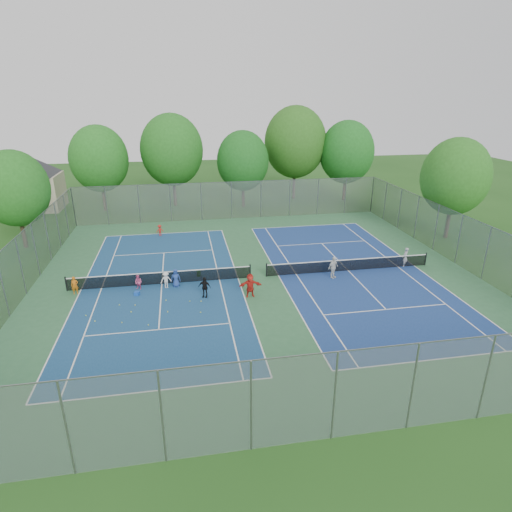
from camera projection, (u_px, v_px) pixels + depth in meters
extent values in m
plane|color=#204D18|center=(258.00, 277.00, 31.60)|extent=(120.00, 120.00, 0.00)
cube|color=#2E623B|center=(258.00, 277.00, 31.59)|extent=(32.00, 32.00, 0.01)
cube|color=navy|center=(162.00, 284.00, 30.45)|extent=(10.97, 23.77, 0.01)
cube|color=navy|center=(348.00, 271.00, 32.73)|extent=(10.97, 23.77, 0.01)
cube|color=black|center=(161.00, 278.00, 30.29)|extent=(12.87, 0.10, 0.91)
cube|color=black|center=(349.00, 265.00, 32.58)|extent=(12.87, 0.10, 0.91)
cube|color=gray|center=(231.00, 200.00, 45.59)|extent=(32.00, 0.10, 4.00)
cube|color=gray|center=(334.00, 397.00, 16.17)|extent=(32.00, 0.10, 4.00)
cube|color=gray|center=(21.00, 267.00, 28.27)|extent=(0.10, 32.00, 4.00)
cube|color=gray|center=(459.00, 239.00, 33.49)|extent=(0.10, 32.00, 4.00)
cube|color=#B7A88C|center=(34.00, 192.00, 49.36)|extent=(6.00, 5.00, 4.00)
pyramid|color=#2D2D33|center=(27.00, 155.00, 47.86)|extent=(11.03, 11.03, 2.20)
cylinder|color=#443326|center=(104.00, 196.00, 48.92)|extent=(0.36, 0.36, 3.50)
ellipsoid|color=#23691E|center=(99.00, 159.00, 47.43)|extent=(6.40, 6.40, 7.36)
cylinder|color=#443326|center=(175.00, 190.00, 51.08)|extent=(0.36, 0.36, 3.85)
ellipsoid|color=#22641C|center=(172.00, 150.00, 49.43)|extent=(7.20, 7.20, 8.28)
cylinder|color=#443326|center=(243.00, 194.00, 50.67)|extent=(0.36, 0.36, 3.15)
ellipsoid|color=#1A5C1B|center=(243.00, 161.00, 49.30)|extent=(6.00, 6.00, 6.90)
cylinder|color=#443326|center=(294.00, 182.00, 54.38)|extent=(0.36, 0.36, 4.20)
ellipsoid|color=#2A5E1B|center=(295.00, 142.00, 52.62)|extent=(7.60, 7.60, 8.74)
cylinder|color=#443326|center=(344.00, 186.00, 53.65)|extent=(0.36, 0.36, 3.50)
ellipsoid|color=#1C611D|center=(347.00, 152.00, 52.14)|extent=(6.60, 6.60, 7.59)
cylinder|color=#443326|center=(23.00, 230.00, 37.13)|extent=(0.36, 0.36, 3.15)
ellipsoid|color=#22641D|center=(14.00, 188.00, 35.81)|extent=(5.60, 5.60, 6.44)
cylinder|color=#443326|center=(448.00, 220.00, 39.59)|extent=(0.36, 0.36, 3.50)
ellipsoid|color=#27651D|center=(455.00, 177.00, 38.16)|extent=(6.00, 6.00, 6.90)
cube|color=#174BB2|center=(137.00, 293.00, 28.73)|extent=(0.38, 0.38, 0.27)
cube|color=#23812A|center=(199.00, 273.00, 31.67)|extent=(0.30, 0.30, 0.47)
imported|color=#CB6713|center=(75.00, 285.00, 28.75)|extent=(0.51, 0.39, 1.26)
imported|color=#DA5487|center=(139.00, 282.00, 29.42)|extent=(0.66, 0.62, 1.09)
imported|color=silver|center=(166.00, 280.00, 29.66)|extent=(0.85, 0.59, 1.21)
imported|color=black|center=(205.00, 287.00, 28.26)|extent=(0.92, 0.64, 1.45)
imported|color=#26438D|center=(176.00, 278.00, 29.83)|extent=(0.65, 0.42, 1.32)
imported|color=red|center=(250.00, 285.00, 28.32)|extent=(1.52, 0.50, 1.63)
imported|color=#B42119|center=(160.00, 230.00, 40.49)|extent=(0.82, 0.65, 1.10)
imported|color=#9B9B9D|center=(405.00, 257.00, 33.31)|extent=(0.68, 0.64, 1.55)
imported|color=silver|center=(333.00, 267.00, 31.21)|extent=(1.04, 0.82, 1.65)
sphere|color=#CAE234|center=(166.00, 300.00, 27.98)|extent=(0.07, 0.07, 0.07)
sphere|color=gold|center=(122.00, 323.00, 25.26)|extent=(0.07, 0.07, 0.07)
sphere|color=yellow|center=(135.00, 305.00, 27.33)|extent=(0.07, 0.07, 0.07)
sphere|color=yellow|center=(148.00, 325.00, 25.00)|extent=(0.07, 0.07, 0.07)
sphere|color=#E1F238|center=(95.00, 321.00, 25.42)|extent=(0.07, 0.07, 0.07)
sphere|color=#B0C52E|center=(119.00, 305.00, 27.36)|extent=(0.07, 0.07, 0.07)
sphere|color=#E0F438|center=(131.00, 312.00, 26.49)|extent=(0.07, 0.07, 0.07)
sphere|color=#DFF338|center=(201.00, 313.00, 26.43)|extent=(0.07, 0.07, 0.07)
sphere|color=yellow|center=(201.00, 301.00, 27.84)|extent=(0.07, 0.07, 0.07)
sphere|color=#C8EA36|center=(86.00, 316.00, 26.07)|extent=(0.07, 0.07, 0.07)
sphere|color=#B3CB2F|center=(190.00, 301.00, 27.84)|extent=(0.07, 0.07, 0.07)
sphere|color=yellow|center=(168.00, 312.00, 26.49)|extent=(0.07, 0.07, 0.07)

